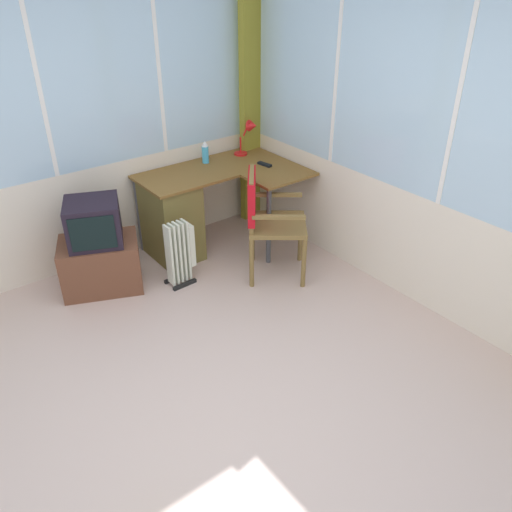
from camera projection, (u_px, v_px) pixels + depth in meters
name	position (u px, v px, depth m)	size (l,w,h in m)	color
ground	(212.00, 424.00, 3.22)	(5.07, 5.49, 0.06)	beige
north_window_panel	(48.00, 133.00, 4.11)	(4.07, 0.07, 2.51)	#EFE0C9
east_window_panel	(449.00, 156.00, 3.64)	(0.07, 4.49, 2.51)	#EFE0C9
curtain_corner	(251.00, 104.00, 5.06)	(0.26, 0.07, 2.41)	olive
desk	(179.00, 213.00, 4.77)	(1.41, 1.00, 0.76)	brown
desk_lamp	(250.00, 132.00, 5.02)	(0.23, 0.20, 0.35)	red
tv_remote	(265.00, 164.00, 4.86)	(0.04, 0.15, 0.02)	black
spray_bottle	(205.00, 152.00, 4.88)	(0.06, 0.06, 0.22)	#49B6E4
wooden_armchair	(263.00, 211.00, 4.36)	(0.67, 0.67, 0.95)	brown
tv_on_stand	(99.00, 251.00, 4.30)	(0.76, 0.66, 0.80)	brown
space_heater	(181.00, 252.00, 4.39)	(0.27, 0.18, 0.58)	silver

